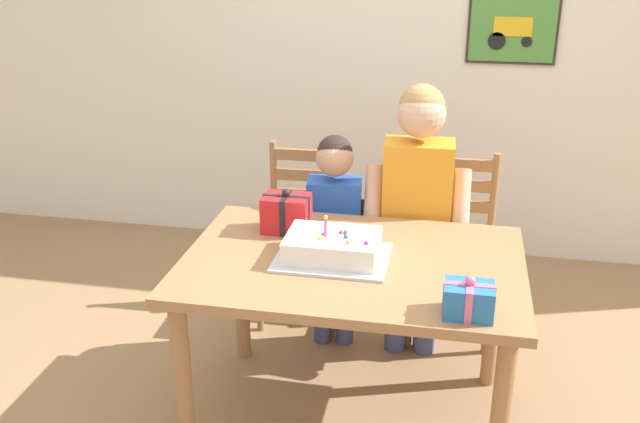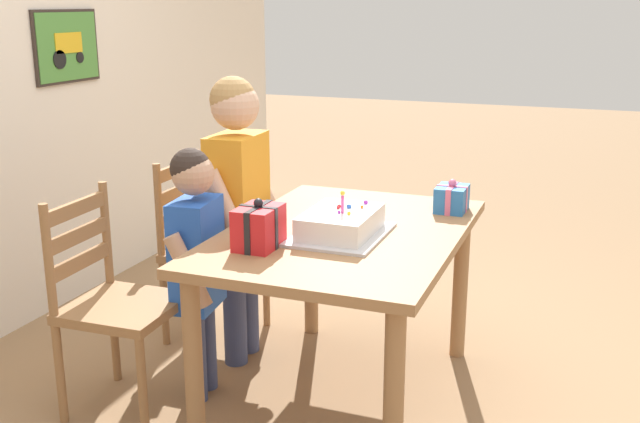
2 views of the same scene
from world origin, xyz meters
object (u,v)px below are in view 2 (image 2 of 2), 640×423
object	(u,v)px
gift_box_red_large	(452,198)
gift_box_beside_cake	(259,227)
child_older	(238,192)
chair_left	(114,302)
birthday_cake	(341,224)
dining_table	(344,255)
chair_right	(207,247)
child_younger	(197,250)

from	to	relation	value
gift_box_red_large	gift_box_beside_cake	size ratio (longest dim) A/B	0.85
gift_box_red_large	child_older	size ratio (longest dim) A/B	0.13
gift_box_beside_cake	chair_left	distance (m)	0.73
birthday_cake	chair_left	size ratio (longest dim) A/B	0.48
dining_table	birthday_cake	size ratio (longest dim) A/B	3.04
chair_right	child_younger	xyz separation A→B (m)	(-0.56, -0.27, 0.19)
gift_box_beside_cake	child_older	world-z (taller)	child_older
gift_box_red_large	gift_box_beside_cake	world-z (taller)	gift_box_beside_cake
chair_left	dining_table	bearing A→B (deg)	-65.65
gift_box_red_large	child_younger	size ratio (longest dim) A/B	0.16
birthday_cake	chair_left	bearing A→B (deg)	109.62
gift_box_red_large	child_older	bearing A→B (deg)	104.32
dining_table	child_older	size ratio (longest dim) A/B	1.00
gift_box_beside_cake	child_older	bearing A→B (deg)	33.85
birthday_cake	child_younger	size ratio (longest dim) A/B	0.40
dining_table	gift_box_beside_cake	distance (m)	0.44
child_older	child_younger	xyz separation A→B (m)	(-0.39, 0.00, -0.15)
dining_table	chair_left	distance (m)	0.96
child_younger	chair_right	bearing A→B (deg)	25.80
dining_table	child_older	xyz separation A→B (m)	(0.21, 0.59, 0.16)
dining_table	birthday_cake	world-z (taller)	birthday_cake
chair_left	chair_right	world-z (taller)	same
birthday_cake	chair_right	bearing A→B (deg)	61.79
birthday_cake	gift_box_beside_cake	world-z (taller)	same
chair_right	gift_box_beside_cake	bearing A→B (deg)	-138.42
gift_box_red_large	chair_left	distance (m)	1.51
birthday_cake	gift_box_beside_cake	xyz separation A→B (m)	(-0.24, 0.24, 0.03)
chair_right	child_younger	size ratio (longest dim) A/B	0.85
gift_box_red_large	chair_left	size ratio (longest dim) A/B	0.19
gift_box_red_large	child_older	distance (m)	0.96
birthday_cake	child_older	xyz separation A→B (m)	(0.29, 0.60, 0.01)
birthday_cake	child_older	world-z (taller)	child_older
dining_table	child_younger	distance (m)	0.61
chair_right	child_older	distance (m)	0.48
gift_box_beside_cake	child_younger	world-z (taller)	child_younger
birthday_cake	gift_box_red_large	xyz separation A→B (m)	(0.53, -0.34, 0.01)
gift_box_beside_cake	child_older	distance (m)	0.64
gift_box_red_large	birthday_cake	bearing A→B (deg)	147.47
child_younger	child_older	bearing A→B (deg)	-0.09
dining_table	child_younger	bearing A→B (deg)	106.83
dining_table	gift_box_red_large	size ratio (longest dim) A/B	7.72
child_older	birthday_cake	bearing A→B (deg)	-115.77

